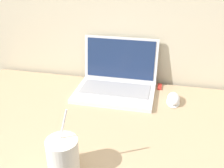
% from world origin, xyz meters
% --- Properties ---
extents(laptop, '(0.37, 0.30, 0.24)m').
position_xyz_m(laptop, '(-0.04, 0.62, 0.78)').
color(laptop, silver).
rests_on(laptop, desk).
extents(drink_cup, '(0.10, 0.10, 0.21)m').
position_xyz_m(drink_cup, '(-0.10, 0.07, 0.79)').
color(drink_cup, silver).
rests_on(drink_cup, desk).
extents(computer_mouse, '(0.06, 0.11, 0.04)m').
position_xyz_m(computer_mouse, '(0.23, 0.56, 0.75)').
color(computer_mouse, white).
rests_on(computer_mouse, desk).
extents(usb_stick, '(0.02, 0.06, 0.01)m').
position_xyz_m(usb_stick, '(0.16, 0.70, 0.74)').
color(usb_stick, '#B2261E').
rests_on(usb_stick, desk).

